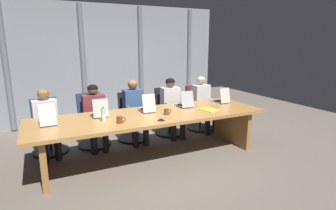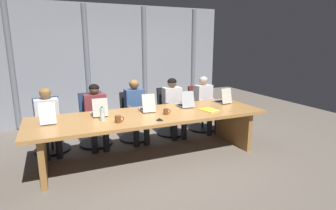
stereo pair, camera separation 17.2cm
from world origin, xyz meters
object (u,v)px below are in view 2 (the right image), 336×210
(laptop_left_mid, at_px, (99,112))
(office_chair_right_mid, at_px, (170,117))
(office_chair_left_end, at_px, (51,131))
(office_chair_left_mid, at_px, (94,125))
(office_chair_right_end, at_px, (201,113))
(water_bottle_primary, at_px, (102,114))
(laptop_right_mid, at_px, (185,103))
(person_left_mid, at_px, (96,112))
(conference_mic_left_side, at_px, (159,119))
(person_left_end, at_px, (48,118))
(coffee_mug_far, at_px, (166,112))
(office_chair_center, at_px, (134,121))
(coffee_mug_near, at_px, (118,119))
(person_center, at_px, (136,108))
(person_right_mid, at_px, (174,104))
(laptop_right_end, at_px, (222,100))
(laptop_center, at_px, (147,107))
(person_right_end, at_px, (205,101))
(spiral_notepad, at_px, (209,110))
(laptop_left_end, at_px, (48,118))

(laptop_left_mid, distance_m, office_chair_right_mid, 1.79)
(laptop_left_mid, relative_size, office_chair_left_end, 0.39)
(office_chair_left_mid, distance_m, office_chair_right_end, 2.30)
(laptop_left_mid, bearing_deg, water_bottle_primary, 177.45)
(laptop_right_mid, relative_size, person_left_mid, 0.36)
(water_bottle_primary, bearing_deg, conference_mic_left_side, -21.66)
(person_left_end, height_order, coffee_mug_far, person_left_end)
(office_chair_center, bearing_deg, person_left_end, -83.43)
(office_chair_left_mid, bearing_deg, laptop_right_mid, 58.35)
(laptop_right_mid, height_order, person_left_end, person_left_end)
(laptop_left_mid, xyz_separation_m, coffee_mug_near, (0.19, -0.51, -0.01))
(person_center, xyz_separation_m, person_right_mid, (0.78, -0.00, -0.00))
(laptop_left_mid, relative_size, person_right_mid, 0.30)
(coffee_mug_near, bearing_deg, office_chair_left_end, 126.63)
(laptop_right_end, height_order, office_chair_left_end, laptop_right_end)
(office_chair_left_end, relative_size, person_left_mid, 0.81)
(office_chair_right_end, relative_size, conference_mic_left_side, 8.56)
(laptop_center, bearing_deg, office_chair_left_end, 69.90)
(laptop_left_mid, height_order, conference_mic_left_side, laptop_left_mid)
(coffee_mug_near, height_order, coffee_mug_far, coffee_mug_near)
(laptop_right_mid, bearing_deg, water_bottle_primary, 107.09)
(office_chair_left_mid, relative_size, person_left_mid, 0.84)
(person_right_end, relative_size, spiral_notepad, 3.32)
(coffee_mug_far, distance_m, spiral_notepad, 0.78)
(laptop_left_mid, height_order, office_chair_right_end, laptop_left_mid)
(laptop_left_end, xyz_separation_m, spiral_notepad, (2.52, -0.38, -0.05))
(laptop_center, xyz_separation_m, water_bottle_primary, (-0.80, -0.31, 0.04))
(laptop_center, relative_size, laptop_right_mid, 1.05)
(laptop_center, bearing_deg, person_right_mid, -46.35)
(office_chair_center, relative_size, spiral_notepad, 2.60)
(laptop_left_end, xyz_separation_m, person_left_mid, (0.79, 0.62, -0.15))
(laptop_right_mid, distance_m, laptop_right_end, 0.79)
(laptop_left_mid, distance_m, water_bottle_primary, 0.33)
(person_left_end, relative_size, person_right_mid, 0.96)
(person_right_end, bearing_deg, spiral_notepad, -33.72)
(conference_mic_left_side, bearing_deg, coffee_mug_near, 167.53)
(laptop_center, distance_m, person_left_end, 1.67)
(laptop_right_mid, distance_m, office_chair_right_mid, 0.86)
(laptop_left_end, bearing_deg, office_chair_left_mid, -46.22)
(person_center, xyz_separation_m, coffee_mug_near, (-0.60, -1.09, 0.12))
(office_chair_right_end, distance_m, coffee_mug_far, 1.77)
(laptop_right_end, bearing_deg, spiral_notepad, 122.27)
(office_chair_left_mid, xyz_separation_m, person_left_mid, (0.03, -0.16, 0.29))
(laptop_right_end, bearing_deg, office_chair_right_end, -3.78)
(person_right_end, bearing_deg, person_center, -95.68)
(person_left_mid, bearing_deg, spiral_notepad, 60.52)
(person_center, distance_m, water_bottle_primary, 1.22)
(person_right_end, bearing_deg, laptop_right_end, -4.12)
(office_chair_left_end, bearing_deg, office_chair_right_mid, 80.58)
(office_chair_right_mid, distance_m, coffee_mug_near, 1.91)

